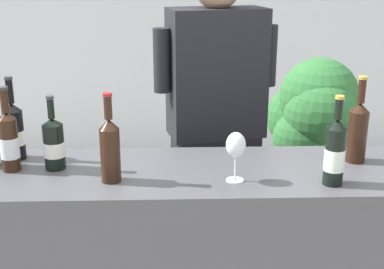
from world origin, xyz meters
name	(u,v)px	position (x,y,z in m)	size (l,w,h in m)	color
wall_back	(175,2)	(0.00, 2.60, 1.40)	(8.00, 0.10, 2.80)	silver
wine_bottle_0	(55,144)	(-0.49, 0.04, 1.04)	(0.08, 0.08, 0.30)	black
wine_bottle_1	(111,148)	(-0.25, -0.10, 1.07)	(0.08, 0.08, 0.34)	black
wine_bottle_2	(359,130)	(0.75, 0.08, 1.07)	(0.08, 0.08, 0.36)	black
wine_bottle_3	(10,141)	(-0.66, 0.02, 1.06)	(0.07, 0.07, 0.34)	black
wine_bottle_5	(15,131)	(-0.67, 0.16, 1.06)	(0.08, 0.08, 0.35)	black
wine_bottle_6	(336,152)	(0.58, -0.15, 1.06)	(0.08, 0.08, 0.34)	black
wine_glass	(237,147)	(0.22, -0.11, 1.07)	(0.07, 0.07, 0.19)	silver
person_server	(216,145)	(0.20, 0.56, 0.84)	(0.60, 0.33, 1.73)	black
potted_shrub	(315,126)	(0.81, 0.97, 0.81)	(0.53, 0.61, 1.21)	brown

